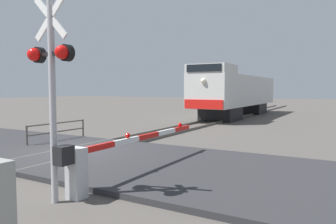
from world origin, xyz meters
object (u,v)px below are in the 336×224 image
(crossing_gate, at_px, (102,157))
(guard_railing, at_px, (57,129))
(crossing_signal, at_px, (51,73))
(locomotive, at_px, (237,92))

(crossing_gate, bearing_deg, guard_railing, 146.80)
(crossing_signal, height_order, crossing_gate, crossing_signal)
(crossing_signal, bearing_deg, locomotive, 98.41)
(locomotive, bearing_deg, crossing_signal, -81.59)
(guard_railing, bearing_deg, crossing_signal, -41.58)
(locomotive, relative_size, crossing_gate, 2.55)
(crossing_signal, xyz_separation_m, guard_railing, (-6.01, 5.34, -2.12))
(crossing_gate, height_order, guard_railing, crossing_gate)
(locomotive, bearing_deg, guard_railing, -98.31)
(locomotive, height_order, crossing_gate, locomotive)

